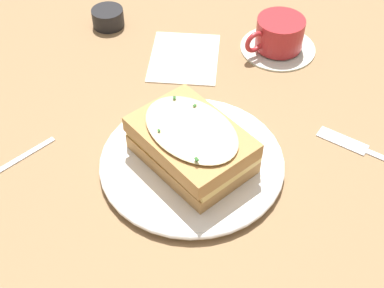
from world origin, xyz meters
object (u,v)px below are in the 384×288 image
(fork, at_px, (366,150))
(napkin, at_px, (184,57))
(sandwich, at_px, (192,143))
(dinner_plate, at_px, (192,162))
(condiment_pot, at_px, (108,18))
(teacup_with_saucer, at_px, (279,36))

(fork, relative_size, napkin, 1.08)
(sandwich, distance_m, fork, 0.25)
(dinner_plate, bearing_deg, condiment_pot, -166.37)
(dinner_plate, relative_size, teacup_with_saucer, 1.92)
(teacup_with_saucer, height_order, napkin, teacup_with_saucer)
(sandwich, xyz_separation_m, teacup_with_saucer, (-0.23, 0.19, -0.02))
(napkin, relative_size, condiment_pot, 2.44)
(napkin, bearing_deg, condiment_pot, -135.53)
(sandwich, height_order, teacup_with_saucer, sandwich)
(teacup_with_saucer, bearing_deg, sandwich, 31.20)
(teacup_with_saucer, xyz_separation_m, condiment_pot, (-0.12, -0.27, -0.01))
(condiment_pot, bearing_deg, napkin, 44.47)
(teacup_with_saucer, xyz_separation_m, fork, (0.25, 0.05, -0.02))
(fork, bearing_deg, teacup_with_saucer, 56.23)
(teacup_with_saucer, bearing_deg, fork, 82.40)
(dinner_plate, height_order, teacup_with_saucer, teacup_with_saucer)
(fork, xyz_separation_m, napkin, (-0.25, -0.21, 0.00))
(condiment_pot, bearing_deg, teacup_with_saucer, 66.10)
(dinner_plate, height_order, condiment_pot, condiment_pot)
(sandwich, height_order, condiment_pot, sandwich)
(dinner_plate, bearing_deg, fork, 86.11)
(fork, distance_m, napkin, 0.33)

